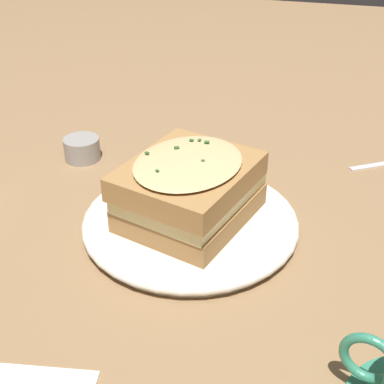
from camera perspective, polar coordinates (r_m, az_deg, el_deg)
The scene contains 4 objects.
ground_plane at distance 0.60m, azimuth -0.37°, elevation -4.37°, with size 2.40×2.40×0.00m, color olive.
dinner_plate at distance 0.60m, azimuth -0.00°, elevation -3.23°, with size 0.24×0.24×0.02m.
sandwich at distance 0.57m, azimuth -0.22°, elevation 0.37°, with size 0.16×0.17×0.08m.
condiment_pot at distance 0.76m, azimuth -11.65°, elevation 4.55°, with size 0.05×0.05×0.03m, color gray.
Camera 1 is at (-0.14, 0.46, 0.35)m, focal length 50.00 mm.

